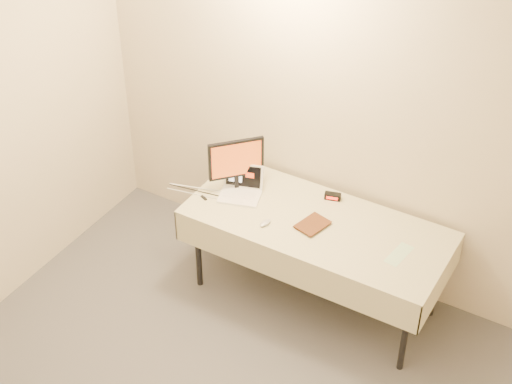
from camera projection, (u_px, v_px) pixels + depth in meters
The scene contains 9 objects.
back_wall at pixel (351, 118), 5.41m from camera, with size 4.00×0.10×2.70m, color beige.
table at pixel (317, 229), 5.50m from camera, with size 1.86×0.81×0.74m.
laptop at pixel (241, 188), 5.70m from camera, with size 0.35×0.33×0.20m.
monitor at pixel (236, 161), 5.62m from camera, with size 0.30×0.32×0.42m.
book at pixel (304, 208), 5.41m from camera, with size 0.17×0.02×0.23m, color brown.
alarm_clock at pixel (333, 196), 5.66m from camera, with size 0.13×0.08×0.05m.
clicker at pixel (265, 223), 5.43m from camera, with size 0.05×0.10×0.02m, color #B7B7BA.
paper_form at pixel (399, 254), 5.19m from camera, with size 0.10×0.25×0.00m, color #BCE5B6.
usb_dongle at pixel (204, 198), 5.68m from camera, with size 0.06×0.02×0.01m, color black.
Camera 1 is at (1.78, -1.83, 4.18)m, focal length 55.00 mm.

